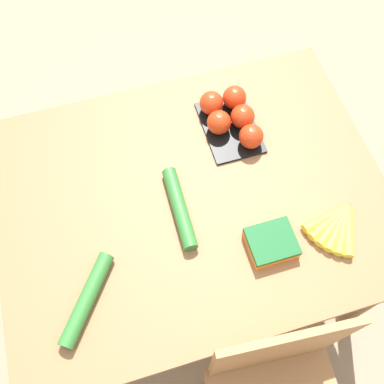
% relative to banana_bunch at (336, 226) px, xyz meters
% --- Properties ---
extents(ground_plane, '(12.00, 12.00, 0.00)m').
position_rel_banana_bunch_xyz_m(ground_plane, '(0.40, -0.24, -0.75)').
color(ground_plane, gray).
extents(dining_table, '(1.27, 0.98, 0.74)m').
position_rel_banana_bunch_xyz_m(dining_table, '(0.40, -0.24, -0.11)').
color(dining_table, olive).
rests_on(dining_table, ground_plane).
extents(banana_bunch, '(0.18, 0.17, 0.03)m').
position_rel_banana_bunch_xyz_m(banana_bunch, '(0.00, 0.00, 0.00)').
color(banana_bunch, brown).
rests_on(banana_bunch, dining_table).
extents(tomato_pack, '(0.18, 0.27, 0.09)m').
position_rel_banana_bunch_xyz_m(tomato_pack, '(0.19, -0.47, 0.03)').
color(tomato_pack, black).
rests_on(tomato_pack, dining_table).
extents(carrot_bag, '(0.14, 0.13, 0.05)m').
position_rel_banana_bunch_xyz_m(carrot_bag, '(0.22, -0.00, 0.01)').
color(carrot_bag, orange).
rests_on(carrot_bag, dining_table).
extents(cucumber_near, '(0.05, 0.28, 0.05)m').
position_rel_banana_bunch_xyz_m(cucumber_near, '(0.45, -0.20, 0.01)').
color(cucumber_near, '#2D702D').
rests_on(cucumber_near, dining_table).
extents(cucumber_far, '(0.20, 0.25, 0.05)m').
position_rel_banana_bunch_xyz_m(cucumber_far, '(0.79, 0.01, 0.01)').
color(cucumber_far, '#2D702D').
rests_on(cucumber_far, dining_table).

